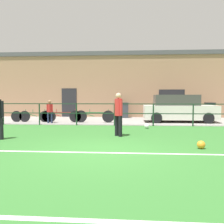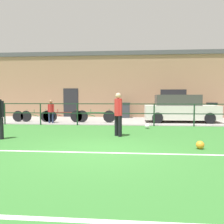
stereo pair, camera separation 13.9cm
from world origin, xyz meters
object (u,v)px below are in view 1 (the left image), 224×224
Objects in this scene: trash_bin_1 at (124,110)px; parked_car_red at (178,109)px; player_striker at (118,112)px; bicycle_parked_2 at (94,116)px; bicycle_parked_1 at (30,116)px; soccer_ball_spare at (147,126)px; trash_bin_0 at (210,111)px; spectator_child at (50,110)px; bicycle_parked_3 at (37,116)px; soccer_ball_match at (201,145)px; bicycle_parked_0 at (61,116)px.

parked_car_red is at bearing -37.39° from trash_bin_1.
player_striker is at bearing -121.49° from parked_car_red.
bicycle_parked_1 is at bearing 180.00° from bicycle_parked_2.
soccer_ball_spare is 0.22× the size of trash_bin_1.
spectator_child is at bearing -162.28° from trash_bin_0.
trash_bin_0 is (4.43, 4.84, 0.46)m from soccer_ball_spare.
player_striker is 0.70× the size of bicycle_parked_1.
trash_bin_0 reaches higher than bicycle_parked_1.
trash_bin_0 is (7.26, 2.60, 0.19)m from bicycle_parked_2.
parked_car_red is 3.92× the size of trash_bin_1.
player_striker is at bearing -128.23° from trash_bin_0.
bicycle_parked_1 is 0.41m from bicycle_parked_3.
trash_bin_1 reaches higher than soccer_ball_spare.
parked_car_red reaches higher than spectator_child.
trash_bin_1 is at bearing 30.99° from bicycle_parked_1.
soccer_ball_match is 7.46m from parked_car_red.
soccer_ball_spare is 5.63m from trash_bin_1.
spectator_child is 7.42m from parked_car_red.
spectator_child is 1.22× the size of trash_bin_1.
bicycle_parked_1 reaches higher than soccer_ball_spare.
trash_bin_0 is (2.39, 1.84, -0.20)m from parked_car_red.
bicycle_parked_0 is (0.51, 0.50, -0.37)m from spectator_child.
spectator_child reaches higher than bicycle_parked_0.
soccer_ball_spare is 6.58m from trash_bin_0.
spectator_child is 10.19m from trash_bin_0.
bicycle_parked_3 is at bearing 10.05° from player_striker.
trash_bin_1 is at bearing 173.53° from trash_bin_0.
player_striker reaches higher than trash_bin_0.
parked_car_red is at bearing -142.31° from trash_bin_0.
bicycle_parked_1 is at bearing 161.29° from soccer_ball_spare.
bicycle_parked_1 is at bearing -149.01° from trash_bin_1.
bicycle_parked_2 is (-4.10, 6.63, 0.26)m from soccer_ball_match.
trash_bin_0 is 1.03× the size of trash_bin_1.
spectator_child is at bearing -28.44° from bicycle_parked_3.
soccer_ball_spare is at bearing -64.93° from player_striker.
soccer_ball_spare is 3.68m from parked_car_red.
bicycle_parked_2 is at bearing 141.66° from soccer_ball_spare.
parked_car_red reaches higher than bicycle_parked_0.
spectator_child reaches higher than bicycle_parked_1.
trash_bin_1 is (-1.21, 5.48, 0.44)m from soccer_ball_spare.
trash_bin_0 is at bearing -166.30° from spectator_child.
soccer_ball_spare is at bearing -18.71° from bicycle_parked_1.
player_striker is 0.71× the size of bicycle_parked_0.
soccer_ball_match is 0.22× the size of trash_bin_0.
trash_bin_1 is at bearing 142.61° from parked_car_red.
player_striker is 9.15m from trash_bin_0.
soccer_ball_spare is at bearing 157.72° from spectator_child.
player_striker is 1.56× the size of trash_bin_1.
trash_bin_1 is (-3.25, 2.48, -0.22)m from parked_car_red.
spectator_child is (-4.05, 4.08, -0.18)m from player_striker.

